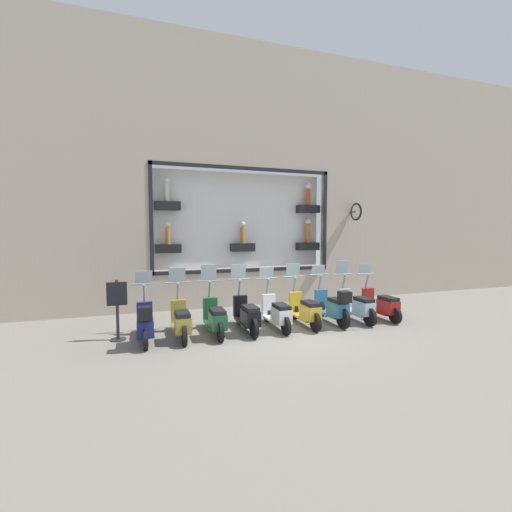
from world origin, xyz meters
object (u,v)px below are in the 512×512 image
scooter_white_4 (277,313)px  shop_sign_post (117,308)px  scooter_black_5 (247,315)px  scooter_olive_7 (181,321)px  scooter_silver_1 (358,306)px  scooter_yellow_3 (306,310)px  scooter_red_0 (382,305)px  scooter_teal_2 (333,307)px  scooter_navy_8 (145,323)px  scooter_green_6 (215,318)px

scooter_white_4 → shop_sign_post: size_ratio=1.26×
scooter_black_5 → scooter_olive_7: 1.64m
scooter_silver_1 → scooter_yellow_3: 1.64m
scooter_red_0 → scooter_teal_2: (-0.05, 1.64, 0.07)m
shop_sign_post → scooter_white_4: bearing=-95.2°
scooter_white_4 → scooter_olive_7: 2.47m
scooter_silver_1 → scooter_olive_7: (-0.00, 4.93, -0.01)m
scooter_black_5 → shop_sign_post: size_ratio=1.26×
scooter_white_4 → scooter_navy_8: scooter_navy_8 is taller
scooter_silver_1 → scooter_white_4: bearing=90.1°
scooter_yellow_3 → scooter_olive_7: 3.29m
scooter_red_0 → scooter_yellow_3: bearing=89.9°
scooter_silver_1 → scooter_olive_7: scooter_silver_1 is taller
scooter_green_6 → scooter_navy_8: scooter_green_6 is taller
scooter_navy_8 → shop_sign_post: size_ratio=1.26×
scooter_green_6 → scooter_olive_7: bearing=90.2°
scooter_teal_2 → scooter_navy_8: scooter_navy_8 is taller
scooter_white_4 → scooter_navy_8: 3.29m
scooter_navy_8 → shop_sign_post: scooter_navy_8 is taller
scooter_black_5 → scooter_green_6: bearing=90.1°
scooter_olive_7 → scooter_green_6: bearing=-89.8°
scooter_olive_7 → scooter_red_0: bearing=-90.0°
scooter_red_0 → scooter_white_4: bearing=90.0°
scooter_navy_8 → scooter_teal_2: bearing=-89.9°
scooter_silver_1 → scooter_black_5: 3.29m
scooter_green_6 → shop_sign_post: scooter_green_6 is taller
scooter_yellow_3 → scooter_green_6: (-0.00, 2.47, -0.01)m
scooter_black_5 → scooter_green_6: 0.82m
scooter_black_5 → scooter_green_6: scooter_green_6 is taller
scooter_teal_2 → scooter_white_4: scooter_teal_2 is taller
scooter_yellow_3 → scooter_olive_7: scooter_yellow_3 is taller
scooter_teal_2 → scooter_navy_8: 4.93m
scooter_silver_1 → scooter_green_6: scooter_green_6 is taller
scooter_black_5 → scooter_olive_7: (-0.00, 1.64, -0.01)m
scooter_yellow_3 → shop_sign_post: scooter_yellow_3 is taller
scooter_yellow_3 → shop_sign_post: size_ratio=1.26×
scooter_white_4 → shop_sign_post: (0.35, 3.90, 0.34)m
scooter_navy_8 → shop_sign_post: (0.42, 0.61, 0.29)m
scooter_black_5 → scooter_teal_2: bearing=-91.3°
scooter_red_0 → shop_sign_post: (0.35, 7.19, 0.34)m
scooter_black_5 → scooter_yellow_3: bearing=-90.0°
scooter_red_0 → scooter_silver_1: size_ratio=0.99×
scooter_silver_1 → scooter_white_4: (-0.01, 2.47, -0.02)m
scooter_silver_1 → scooter_green_6: size_ratio=1.00×
scooter_red_0 → scooter_white_4: scooter_red_0 is taller
scooter_red_0 → scooter_yellow_3: scooter_yellow_3 is taller
scooter_red_0 → scooter_black_5: (0.01, 4.11, 0.02)m
scooter_teal_2 → scooter_olive_7: bearing=89.3°
scooter_green_6 → scooter_black_5: bearing=-89.9°
scooter_green_6 → scooter_olive_7: size_ratio=1.00×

